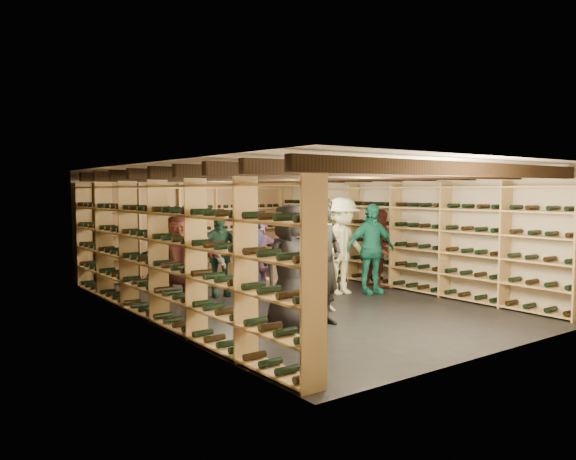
% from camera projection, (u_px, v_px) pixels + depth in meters
% --- Properties ---
extents(ground, '(8.00, 8.00, 0.00)m').
position_uv_depth(ground, '(294.00, 302.00, 10.05)').
color(ground, black).
rests_on(ground, ground).
extents(walls, '(5.52, 8.02, 2.40)m').
position_uv_depth(walls, '(295.00, 235.00, 9.96)').
color(walls, '#BDAC93').
rests_on(walls, ground).
extents(ceiling, '(5.50, 8.00, 0.01)m').
position_uv_depth(ceiling, '(295.00, 167.00, 9.88)').
color(ceiling, beige).
rests_on(ceiling, walls).
extents(ceiling_joists, '(5.40, 7.12, 0.18)m').
position_uv_depth(ceiling_joists, '(295.00, 175.00, 9.89)').
color(ceiling_joists, black).
rests_on(ceiling_joists, ground).
extents(wine_rack_left, '(0.32, 7.50, 2.15)m').
position_uv_depth(wine_rack_left, '(158.00, 251.00, 8.46)').
color(wine_rack_left, tan).
rests_on(wine_rack_left, ground).
extents(wine_rack_right, '(0.32, 7.50, 2.15)m').
position_uv_depth(wine_rack_right, '(395.00, 235.00, 11.48)').
color(wine_rack_right, tan).
rests_on(wine_rack_right, ground).
extents(wine_rack_back, '(4.70, 0.30, 2.15)m').
position_uv_depth(wine_rack_back, '(196.00, 230.00, 13.06)').
color(wine_rack_back, tan).
rests_on(wine_rack_back, ground).
extents(crate_stack_left, '(0.59, 0.50, 0.85)m').
position_uv_depth(crate_stack_left, '(220.00, 265.00, 11.79)').
color(crate_stack_left, tan).
rests_on(crate_stack_left, ground).
extents(crate_stack_right, '(0.57, 0.46, 0.51)m').
position_uv_depth(crate_stack_right, '(283.00, 275.00, 11.50)').
color(crate_stack_right, tan).
rests_on(crate_stack_right, ground).
extents(crate_loose, '(0.59, 0.49, 0.17)m').
position_uv_depth(crate_loose, '(278.00, 282.00, 11.67)').
color(crate_loose, tan).
rests_on(crate_loose, ground).
extents(person_0, '(0.89, 0.60, 1.80)m').
position_uv_depth(person_0, '(290.00, 267.00, 7.97)').
color(person_0, black).
rests_on(person_0, ground).
extents(person_1, '(0.78, 0.62, 1.86)m').
position_uv_depth(person_1, '(324.00, 263.00, 8.20)').
color(person_1, black).
rests_on(person_1, ground).
extents(person_2, '(1.09, 0.96, 1.87)m').
position_uv_depth(person_2, '(324.00, 250.00, 10.04)').
color(person_2, brown).
rests_on(person_2, ground).
extents(person_3, '(1.26, 0.80, 1.86)m').
position_uv_depth(person_3, '(342.00, 246.00, 10.76)').
color(person_3, beige).
rests_on(person_3, ground).
extents(person_4, '(1.09, 0.66, 1.74)m').
position_uv_depth(person_4, '(371.00, 249.00, 10.80)').
color(person_4, '#1E866F').
rests_on(person_4, ground).
extents(person_5, '(1.53, 0.78, 1.58)m').
position_uv_depth(person_5, '(177.00, 260.00, 9.67)').
color(person_5, brown).
rests_on(person_5, ground).
extents(person_6, '(0.98, 0.79, 1.74)m').
position_uv_depth(person_6, '(248.00, 250.00, 10.53)').
color(person_6, '#22234B').
rests_on(person_6, ground).
extents(person_7, '(0.69, 0.47, 1.82)m').
position_uv_depth(person_7, '(323.00, 257.00, 9.17)').
color(person_7, gray).
rests_on(person_7, ground).
extents(person_8, '(0.79, 0.62, 1.61)m').
position_uv_depth(person_8, '(381.00, 249.00, 11.28)').
color(person_8, '#421916').
rests_on(person_8, ground).
extents(person_9, '(1.23, 0.85, 1.74)m').
position_uv_depth(person_9, '(196.00, 253.00, 10.16)').
color(person_9, '#B1B0A1').
rests_on(person_9, ground).
extents(person_10, '(0.99, 0.61, 1.58)m').
position_uv_depth(person_10, '(219.00, 254.00, 10.56)').
color(person_10, '#284F3E').
rests_on(person_10, ground).
extents(person_11, '(1.52, 0.65, 1.58)m').
position_uv_depth(person_11, '(257.00, 251.00, 11.07)').
color(person_11, '#98609A').
rests_on(person_11, ground).
extents(person_12, '(0.98, 0.74, 1.81)m').
position_uv_depth(person_12, '(312.00, 242.00, 11.88)').
color(person_12, '#333137').
rests_on(person_12, ground).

